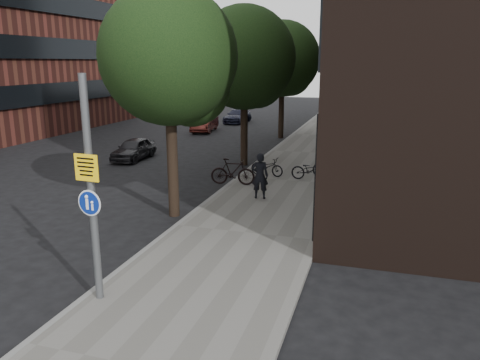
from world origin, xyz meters
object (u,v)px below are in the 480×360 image
at_px(parked_car_near, 134,149).
at_px(parked_bike_facade_near, 311,170).
at_px(signpost, 91,191).
at_px(pedestrian, 260,176).

bearing_deg(parked_car_near, parked_bike_facade_near, -14.59).
bearing_deg(parked_car_near, signpost, -65.16).
distance_m(signpost, pedestrian, 8.70).
relative_size(signpost, pedestrian, 2.76).
bearing_deg(pedestrian, parked_car_near, -40.95).
distance_m(signpost, parked_bike_facade_near, 12.23).
bearing_deg(parked_bike_facade_near, pedestrian, 161.69).
xyz_separation_m(pedestrian, parked_bike_facade_near, (1.44, 3.29, -0.41)).
height_order(parked_bike_facade_near, parked_car_near, parked_car_near).
bearing_deg(parked_car_near, pedestrian, -35.07).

